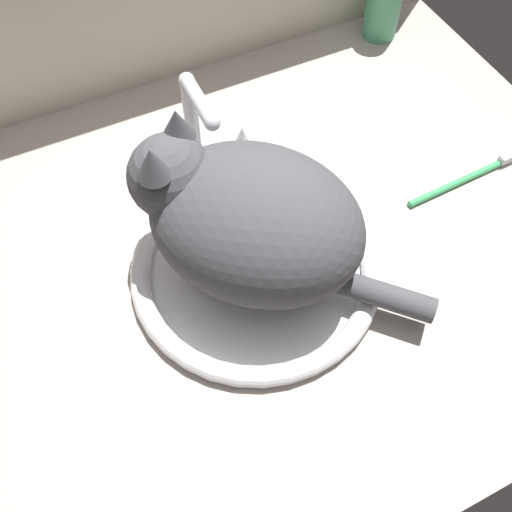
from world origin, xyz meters
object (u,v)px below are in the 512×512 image
at_px(sink_basin, 256,267).
at_px(toothbrush, 465,179).
at_px(cat, 243,218).
at_px(faucet, 196,139).

xyz_separation_m(sink_basin, toothbrush, (0.35, 0.01, -0.01)).
height_order(sink_basin, cat, cat).
height_order(sink_basin, toothbrush, sink_basin).
relative_size(sink_basin, cat, 0.97).
xyz_separation_m(sink_basin, faucet, (-0.00, 0.20, 0.06)).
distance_m(faucet, cat, 0.19).
relative_size(sink_basin, faucet, 1.82).
bearing_deg(faucet, toothbrush, -28.25).
xyz_separation_m(faucet, cat, (-0.01, -0.18, 0.04)).
relative_size(faucet, toothbrush, 0.94).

